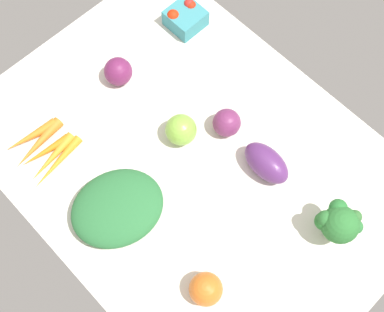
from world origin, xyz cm
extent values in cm
cube|color=silver|center=(0.00, 0.00, 1.00)|extent=(104.00, 76.00, 2.00)
sphere|color=#6E2252|center=(29.32, -2.31, 5.62)|extent=(7.25, 7.25, 7.25)
cube|color=teal|center=(30.03, -26.67, 4.52)|extent=(9.07, 9.07, 5.03)
sphere|color=red|center=(31.78, -23.81, 6.50)|extent=(3.34, 3.34, 3.34)
sphere|color=red|center=(31.82, -29.54, 6.31)|extent=(2.73, 2.73, 2.73)
sphere|color=red|center=(30.83, -29.48, 6.50)|extent=(2.93, 2.93, 2.93)
sphere|color=red|center=(31.47, -29.42, 6.76)|extent=(2.86, 2.86, 2.86)
sphere|color=#85BC41|center=(6.20, -2.32, 5.84)|extent=(7.68, 7.68, 7.68)
cylinder|color=#98BF85|center=(-35.37, -10.21, 4.00)|extent=(3.85, 3.85, 4.00)
sphere|color=#2D7332|center=(-35.37, -10.21, 9.17)|extent=(8.44, 8.44, 8.44)
sphere|color=#346C33|center=(-36.51, -13.39, 10.39)|extent=(2.98, 2.98, 2.98)
sphere|color=#2A7533|center=(-32.77, -12.37, 10.12)|extent=(4.12, 4.12, 4.12)
sphere|color=#276C2B|center=(-32.49, -8.44, 8.82)|extent=(4.21, 4.21, 4.21)
sphere|color=#2E7333|center=(-32.38, -8.64, 9.96)|extent=(3.71, 3.71, 3.71)
sphere|color=#2D7337|center=(-38.02, -12.30, 9.13)|extent=(3.23, 3.23, 3.23)
sphere|color=orange|center=(-24.59, 19.75, 5.66)|extent=(7.31, 7.31, 7.31)
cone|color=orange|center=(31.30, 24.43, 3.46)|extent=(5.43, 13.74, 2.93)
cone|color=orange|center=(28.50, 24.34, 3.45)|extent=(5.45, 15.33, 2.91)
cone|color=orange|center=(25.74, 24.25, 3.22)|extent=(4.42, 12.82, 2.44)
cone|color=orange|center=(23.31, 24.17, 3.28)|extent=(5.10, 14.54, 2.56)
cone|color=orange|center=(21.47, 24.11, 3.12)|extent=(5.05, 15.98, 2.25)
ellipsoid|color=#5C2C6B|center=(-13.88, -10.85, 5.52)|extent=(12.52, 7.24, 7.04)
sphere|color=#732C5B|center=(-0.02, -11.75, 5.47)|extent=(6.94, 6.94, 6.94)
ellipsoid|color=#2B6F39|center=(2.17, 21.45, 5.44)|extent=(23.71, 25.88, 6.88)
camera|label=1|loc=(-34.32, 33.27, 115.99)|focal=47.69mm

